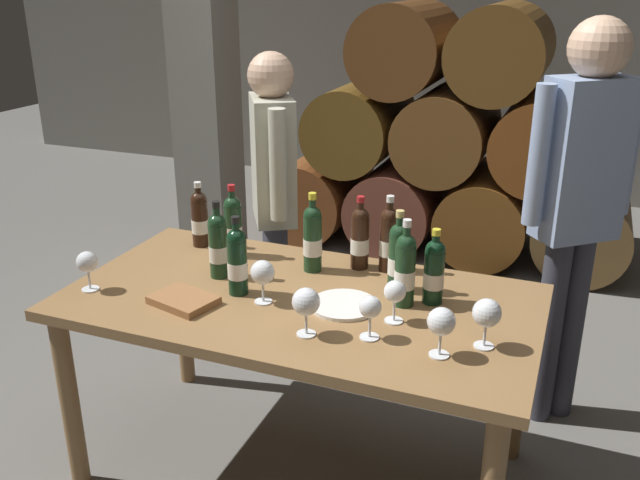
# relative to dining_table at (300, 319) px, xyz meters

# --- Properties ---
(ground_plane) EXTENTS (14.00, 14.00, 0.00)m
(ground_plane) POSITION_rel_dining_table_xyz_m (0.00, 0.00, -0.67)
(ground_plane) COLOR #66635E
(cellar_back_wall) EXTENTS (10.00, 0.24, 2.80)m
(cellar_back_wall) POSITION_rel_dining_table_xyz_m (0.00, 4.20, 0.73)
(cellar_back_wall) COLOR slate
(cellar_back_wall) RESTS_ON ground_plane
(barrel_stack) EXTENTS (2.49, 0.90, 1.69)m
(barrel_stack) POSITION_rel_dining_table_xyz_m (-0.00, 2.60, 0.06)
(barrel_stack) COLOR brown
(barrel_stack) RESTS_ON ground_plane
(stone_pillar) EXTENTS (0.32, 0.32, 2.60)m
(stone_pillar) POSITION_rel_dining_table_xyz_m (-1.30, 1.60, 0.63)
(stone_pillar) COLOR slate
(stone_pillar) RESTS_ON ground_plane
(dining_table) EXTENTS (1.70, 0.90, 0.76)m
(dining_table) POSITION_rel_dining_table_xyz_m (0.00, 0.00, 0.00)
(dining_table) COLOR olive
(dining_table) RESTS_ON ground_plane
(wine_bottle_0) EXTENTS (0.07, 0.07, 0.28)m
(wine_bottle_0) POSITION_rel_dining_table_xyz_m (0.45, 0.14, 0.21)
(wine_bottle_0) COLOR black
(wine_bottle_0) RESTS_ON dining_table
(wine_bottle_1) EXTENTS (0.07, 0.07, 0.31)m
(wine_bottle_1) POSITION_rel_dining_table_xyz_m (0.23, 0.35, 0.22)
(wine_bottle_1) COLOR black
(wine_bottle_1) RESTS_ON dining_table
(wine_bottle_2) EXTENTS (0.07, 0.07, 0.28)m
(wine_bottle_2) POSITION_rel_dining_table_xyz_m (-0.60, 0.31, 0.21)
(wine_bottle_2) COLOR black
(wine_bottle_2) RESTS_ON dining_table
(wine_bottle_3) EXTENTS (0.07, 0.07, 0.30)m
(wine_bottle_3) POSITION_rel_dining_table_xyz_m (-0.22, -0.05, 0.22)
(wine_bottle_3) COLOR black
(wine_bottle_3) RESTS_ON dining_table
(wine_bottle_4) EXTENTS (0.07, 0.07, 0.30)m
(wine_bottle_4) POSITION_rel_dining_table_xyz_m (-0.36, 0.06, 0.22)
(wine_bottle_4) COLOR #19381E
(wine_bottle_4) RESTS_ON dining_table
(wine_bottle_5) EXTENTS (0.07, 0.07, 0.30)m
(wine_bottle_5) POSITION_rel_dining_table_xyz_m (-0.41, 0.27, 0.22)
(wine_bottle_5) COLOR #19381E
(wine_bottle_5) RESTS_ON dining_table
(wine_bottle_6) EXTENTS (0.07, 0.07, 0.32)m
(wine_bottle_6) POSITION_rel_dining_table_xyz_m (-0.05, 0.24, 0.23)
(wine_bottle_6) COLOR #19381E
(wine_bottle_6) RESTS_ON dining_table
(wine_bottle_7) EXTENTS (0.07, 0.07, 0.32)m
(wine_bottle_7) POSITION_rel_dining_table_xyz_m (0.36, 0.08, 0.23)
(wine_bottle_7) COLOR #19381E
(wine_bottle_7) RESTS_ON dining_table
(wine_bottle_8) EXTENTS (0.07, 0.07, 0.31)m
(wine_bottle_8) POSITION_rel_dining_table_xyz_m (0.31, 0.19, 0.22)
(wine_bottle_8) COLOR #19381E
(wine_bottle_8) RESTS_ON dining_table
(wine_bottle_9) EXTENTS (0.07, 0.07, 0.30)m
(wine_bottle_9) POSITION_rel_dining_table_xyz_m (0.11, 0.34, 0.22)
(wine_bottle_9) COLOR black
(wine_bottle_9) RESTS_ON dining_table
(wine_glass_0) EXTENTS (0.09, 0.09, 0.16)m
(wine_glass_0) POSITION_rel_dining_table_xyz_m (-0.10, -0.08, 0.20)
(wine_glass_0) COLOR white
(wine_glass_0) RESTS_ON dining_table
(wine_glass_1) EXTENTS (0.09, 0.09, 0.16)m
(wine_glass_1) POSITION_rel_dining_table_xyz_m (0.13, -0.25, 0.21)
(wine_glass_1) COLOR white
(wine_glass_1) RESTS_ON dining_table
(wine_glass_2) EXTENTS (0.08, 0.08, 0.15)m
(wine_glass_2) POSITION_rel_dining_table_xyz_m (-0.75, -0.23, 0.20)
(wine_glass_2) COLOR white
(wine_glass_2) RESTS_ON dining_table
(wine_glass_3) EXTENTS (0.09, 0.09, 0.16)m
(wine_glass_3) POSITION_rel_dining_table_xyz_m (0.56, -0.22, 0.20)
(wine_glass_3) COLOR white
(wine_glass_3) RESTS_ON dining_table
(wine_glass_4) EXTENTS (0.09, 0.09, 0.16)m
(wine_glass_4) POSITION_rel_dining_table_xyz_m (0.68, -0.11, 0.21)
(wine_glass_4) COLOR white
(wine_glass_4) RESTS_ON dining_table
(wine_glass_5) EXTENTS (0.07, 0.07, 0.15)m
(wine_glass_5) POSITION_rel_dining_table_xyz_m (0.33, -0.19, 0.20)
(wine_glass_5) COLOR white
(wine_glass_5) RESTS_ON dining_table
(wine_glass_6) EXTENTS (0.07, 0.07, 0.15)m
(wine_glass_6) POSITION_rel_dining_table_xyz_m (0.37, -0.05, 0.20)
(wine_glass_6) COLOR white
(wine_glass_6) RESTS_ON dining_table
(tasting_notebook) EXTENTS (0.25, 0.21, 0.03)m
(tasting_notebook) POSITION_rel_dining_table_xyz_m (-0.36, -0.20, 0.11)
(tasting_notebook) COLOR #936038
(tasting_notebook) RESTS_ON dining_table
(serving_plate) EXTENTS (0.24, 0.24, 0.01)m
(serving_plate) POSITION_rel_dining_table_xyz_m (0.17, -0.01, 0.10)
(serving_plate) COLOR white
(serving_plate) RESTS_ON dining_table
(sommelier_presenting) EXTENTS (0.40, 0.35, 1.72)m
(sommelier_presenting) POSITION_rel_dining_table_xyz_m (0.89, 0.75, 0.37)
(sommelier_presenting) COLOR #383842
(sommelier_presenting) RESTS_ON ground_plane
(taster_seated_left) EXTENTS (0.32, 0.43, 1.54)m
(taster_seated_left) POSITION_rel_dining_table_xyz_m (-0.44, 0.72, 0.25)
(taster_seated_left) COLOR #383842
(taster_seated_left) RESTS_ON ground_plane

